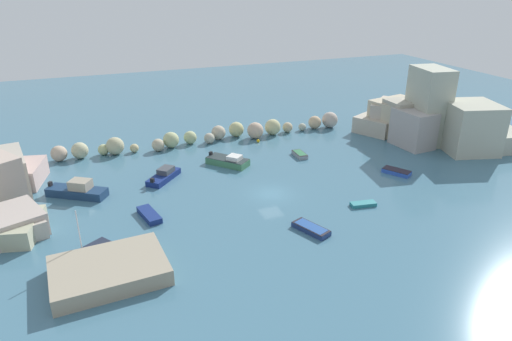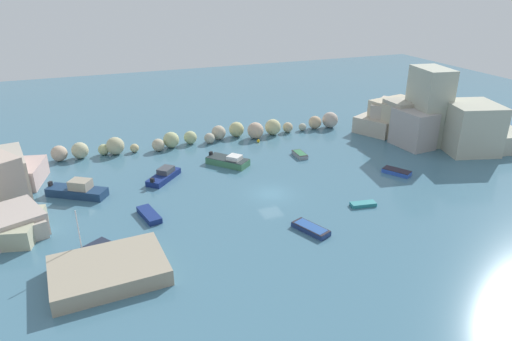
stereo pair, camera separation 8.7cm
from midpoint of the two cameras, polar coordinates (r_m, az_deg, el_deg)
The scene contains 14 objects.
cove_water at distance 53.65m, azimuth 1.87°, elevation -2.93°, with size 160.00×160.00×0.00m, color #426F86.
cliff_headland_right at distance 74.95m, azimuth 20.30°, elevation 5.87°, with size 20.09×21.30×11.35m.
rock_breakwater at distance 70.43m, azimuth -5.35°, elevation 4.48°, with size 44.64×4.36×2.62m.
stone_dock at distance 41.27m, azimuth -17.91°, elevation -11.77°, with size 9.35×6.76×1.46m, color gray.
channel_buoy at distance 70.08m, azimuth 0.23°, elevation 3.71°, with size 0.48×0.48×0.48m, color gold.
moored_boat_0 at distance 61.67m, azimuth -3.51°, elevation 1.20°, with size 5.50×5.84×1.51m.
moored_boat_1 at distance 64.84m, azimuth 5.44°, elevation 2.02°, with size 1.39×2.89×0.58m.
moored_boat_2 at distance 58.30m, azimuth -11.44°, elevation -0.63°, with size 4.96×5.20×1.39m.
moored_boat_3 at distance 44.62m, azimuth -20.81°, elevation -9.89°, with size 5.47×4.40×4.93m.
moored_boat_4 at distance 52.21m, azimuth 13.18°, elevation -4.10°, with size 2.95×1.48×0.41m.
moored_boat_5 at distance 61.59m, azimuth 17.09°, elevation -0.14°, with size 3.10×3.79×0.57m.
moored_boat_6 at distance 56.65m, azimuth -21.40°, elevation -2.33°, with size 6.96×5.50×2.06m.
moored_boat_7 at distance 46.34m, azimuth 6.82°, elevation -7.20°, with size 2.93×4.26×0.56m.
moored_boat_8 at distance 49.76m, azimuth -13.22°, elevation -5.41°, with size 2.19×4.16×0.60m.
Camera 1 is at (-19.03, -44.26, 23.60)m, focal length 32.07 mm.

